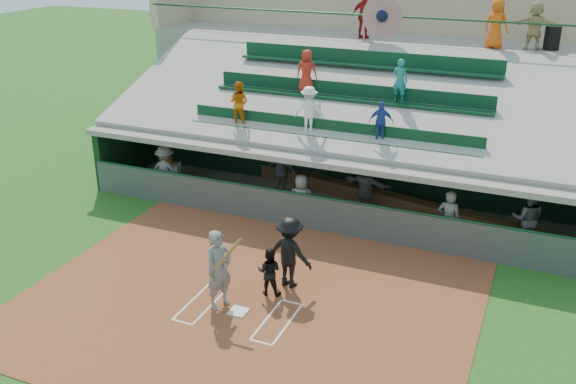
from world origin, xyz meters
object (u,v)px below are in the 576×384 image
at_px(white_table, 169,174).
at_px(trash_bin, 552,38).
at_px(home_plate, 238,311).
at_px(batter_at_plate, 219,269).
at_px(water_cooler, 166,159).
at_px(catcher, 269,271).

height_order(white_table, trash_bin, trash_bin).
distance_m(home_plate, batter_at_plate, 1.13).
distance_m(white_table, water_cooler, 0.59).
bearing_deg(catcher, home_plate, 63.05).
xyz_separation_m(batter_at_plate, trash_bin, (6.42, 12.97, 3.98)).
relative_size(home_plate, water_cooler, 0.97).
bearing_deg(water_cooler, trash_bin, 28.63).
height_order(catcher, water_cooler, catcher).
relative_size(catcher, water_cooler, 2.86).
distance_m(batter_at_plate, catcher, 1.37).
height_order(water_cooler, trash_bin, trash_bin).
xyz_separation_m(home_plate, water_cooler, (-6.17, 6.47, 0.95)).
height_order(batter_at_plate, white_table, batter_at_plate).
bearing_deg(trash_bin, batter_at_plate, -116.35).
relative_size(home_plate, trash_bin, 0.52).
xyz_separation_m(catcher, water_cooler, (-6.51, 5.39, 0.33)).
height_order(white_table, water_cooler, water_cooler).
distance_m(home_plate, white_table, 8.93).
relative_size(home_plate, catcher, 0.34).
distance_m(home_plate, catcher, 1.29).
bearing_deg(catcher, trash_bin, -124.26).
bearing_deg(home_plate, batter_at_plate, 170.71).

